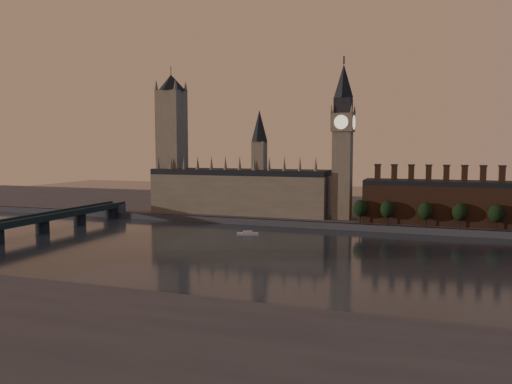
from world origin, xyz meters
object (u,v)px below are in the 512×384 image
at_px(victoria_tower, 172,138).
at_px(westminster_bridge, 17,226).
at_px(big_ben, 343,140).
at_px(river_boat, 248,234).

bearing_deg(victoria_tower, westminster_bridge, -106.56).
relative_size(big_ben, westminster_bridge, 0.54).
height_order(victoria_tower, big_ben, victoria_tower).
height_order(victoria_tower, westminster_bridge, victoria_tower).
bearing_deg(big_ben, westminster_bridge, -145.67).
bearing_deg(big_ben, victoria_tower, 177.80).
distance_m(westminster_bridge, river_boat, 131.27).
xyz_separation_m(victoria_tower, river_boat, (84.46, -63.66, -58.11)).
relative_size(westminster_bridge, river_boat, 15.11).
xyz_separation_m(victoria_tower, big_ben, (130.00, -5.00, -2.26)).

